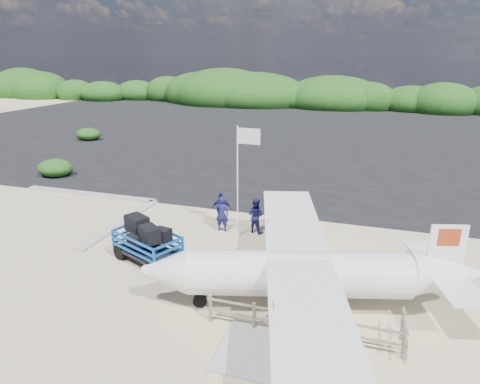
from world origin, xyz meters
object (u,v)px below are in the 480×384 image
object	(u,v)px
crew_c	(221,209)
crew_a	(222,214)
flagpole	(238,236)
signboard	(302,279)
crew_b	(256,215)
baggage_cart	(149,262)

from	to	relation	value
crew_c	crew_a	bearing A→B (deg)	95.93
flagpole	signboard	bearing A→B (deg)	-40.15
crew_c	signboard	bearing A→B (deg)	122.89
signboard	crew_b	xyz separation A→B (m)	(-3.01, 3.89, 0.89)
flagpole	crew_c	bearing A→B (deg)	136.13
flagpole	baggage_cart	bearing A→B (deg)	-127.54
signboard	crew_c	bearing A→B (deg)	146.46
flagpole	crew_b	size ratio (longest dim) A/B	3.04
crew_b	crew_c	world-z (taller)	crew_b
baggage_cart	flagpole	world-z (taller)	flagpole
flagpole	crew_b	xyz separation A→B (m)	(0.68, 0.77, 0.89)
baggage_cart	flagpole	size ratio (longest dim) A/B	0.59
baggage_cart	crew_b	xyz separation A→B (m)	(3.49, 4.43, 0.89)
crew_a	crew_b	world-z (taller)	crew_a
crew_a	crew_b	distance (m)	1.67
baggage_cart	crew_b	bearing A→B (deg)	75.57
baggage_cart	crew_c	world-z (taller)	crew_c
signboard	crew_a	world-z (taller)	crew_a
crew_a	crew_c	size ratio (longest dim) A/B	1.05
signboard	crew_a	bearing A→B (deg)	150.22
signboard	baggage_cart	bearing A→B (deg)	-167.59
baggage_cart	signboard	xyz separation A→B (m)	(6.51, 0.55, 0.00)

